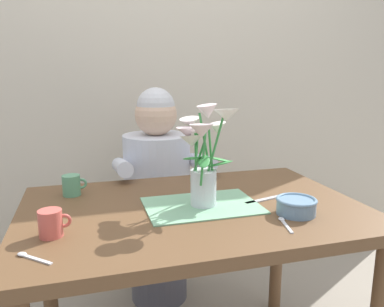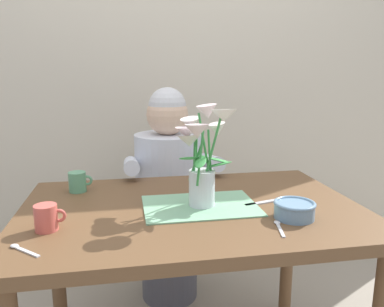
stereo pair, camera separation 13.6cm
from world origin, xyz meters
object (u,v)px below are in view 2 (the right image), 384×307
(flower_vase, at_px, (202,152))
(coffee_cup, at_px, (47,218))
(ceramic_bowl, at_px, (294,209))
(dinner_knife, at_px, (267,202))
(ceramic_mug, at_px, (78,182))
(seated_person, at_px, (169,198))

(flower_vase, height_order, coffee_cup, flower_vase)
(flower_vase, relative_size, ceramic_bowl, 2.65)
(flower_vase, height_order, ceramic_bowl, flower_vase)
(flower_vase, height_order, dinner_knife, flower_vase)
(ceramic_mug, bearing_deg, flower_vase, -29.68)
(ceramic_mug, bearing_deg, dinner_knife, -20.36)
(coffee_cup, bearing_deg, ceramic_mug, 82.45)
(seated_person, relative_size, coffee_cup, 12.20)
(ceramic_mug, bearing_deg, coffee_cup, -97.55)
(seated_person, height_order, coffee_cup, seated_person)
(seated_person, relative_size, flower_vase, 3.15)
(flower_vase, bearing_deg, ceramic_mug, 150.32)
(seated_person, bearing_deg, dinner_knife, -62.75)
(seated_person, xyz_separation_m, flower_vase, (0.05, -0.63, 0.38))
(flower_vase, relative_size, dinner_knife, 1.90)
(coffee_cup, bearing_deg, dinner_knife, 9.00)
(seated_person, xyz_separation_m, dinner_knife, (0.29, -0.63, 0.18))
(dinner_knife, bearing_deg, seated_person, 99.70)
(flower_vase, bearing_deg, seated_person, 94.13)
(ceramic_bowl, distance_m, ceramic_mug, 0.84)
(ceramic_bowl, height_order, dinner_knife, ceramic_bowl)
(ceramic_bowl, distance_m, dinner_knife, 0.16)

